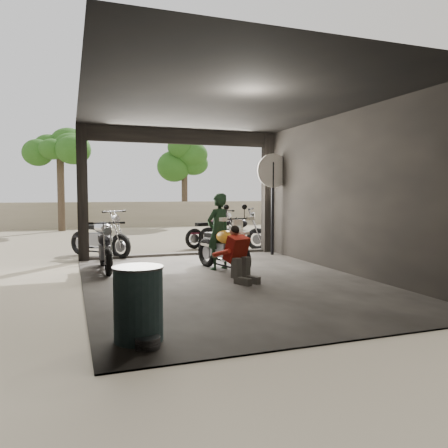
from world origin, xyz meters
TOP-DOWN VIEW (x-y plane):
  - ground at (0.00, 0.00)m, footprint 80.00×80.00m
  - garage at (0.00, 0.55)m, footprint 7.00×7.13m
  - boundary_wall at (0.00, 14.00)m, footprint 18.00×0.30m
  - tree_left at (-3.00, 12.50)m, footprint 2.20×2.20m
  - tree_right at (2.80, 14.00)m, footprint 2.20×2.20m
  - main_bike at (0.25, 0.97)m, footprint 1.07×1.84m
  - left_bike at (-2.00, 1.83)m, footprint 0.67×1.56m
  - outside_bike_a at (-1.98, 3.94)m, footprint 1.69×1.80m
  - outside_bike_b at (1.35, 4.89)m, footprint 1.75×1.03m
  - outside_bike_c at (1.69, 4.17)m, footprint 1.88×1.52m
  - rider at (0.23, 1.16)m, footprint 0.69×0.59m
  - mechanic at (0.17, -0.26)m, footprint 0.72×0.82m
  - stool at (1.16, 2.64)m, footprint 0.37×0.37m
  - helmet at (1.18, 2.62)m, footprint 0.38×0.38m
  - oil_drum at (-2.00, -2.73)m, footprint 0.57×0.57m
  - sign_post at (2.24, 2.75)m, footprint 0.87×0.08m

SIDE VIEW (x-z plane):
  - ground at x=0.00m, z-range 0.00..0.00m
  - oil_drum at x=-2.00m, z-range 0.00..0.81m
  - stool at x=1.16m, z-range 0.18..0.69m
  - mechanic at x=0.17m, z-range 0.00..0.99m
  - left_bike at x=-2.00m, z-range 0.00..1.05m
  - outside_bike_b at x=1.35m, z-range 0.00..1.11m
  - main_bike at x=0.25m, z-range 0.00..1.15m
  - outside_bike_a at x=-1.98m, z-range 0.00..1.19m
  - outside_bike_c at x=1.69m, z-range 0.00..1.19m
  - boundary_wall at x=0.00m, z-range 0.00..1.20m
  - helmet at x=1.18m, z-range 0.51..0.78m
  - rider at x=0.23m, z-range 0.00..1.61m
  - garage at x=0.00m, z-range -0.32..2.88m
  - sign_post at x=2.24m, z-range 0.48..3.09m
  - tree_right at x=2.80m, z-range 1.06..6.06m
  - tree_left at x=-3.00m, z-range 1.19..6.79m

